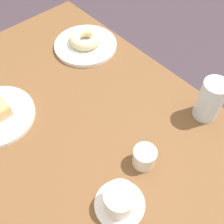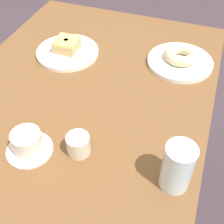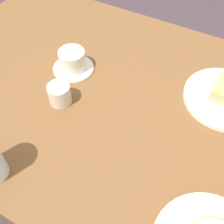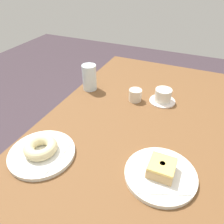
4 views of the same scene
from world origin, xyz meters
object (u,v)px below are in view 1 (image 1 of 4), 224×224
Objects in this scene: plate_sugar_ring at (86,45)px; water_glass at (210,100)px; donut_sugar_ring at (85,39)px; sugar_jar at (144,157)px; coffee_cup at (120,200)px.

water_glass reaches higher than plate_sugar_ring.
donut_sugar_ring is 0.52m from sugar_jar.
plate_sugar_ring is 0.51m from water_glass.
plate_sugar_ring is 1.74× the size of water_glass.
sugar_jar is at bearing -20.83° from donut_sugar_ring.
sugar_jar is (-0.04, 0.13, -0.00)m from coffee_cup.
coffee_cup is 2.01× the size of sugar_jar.
coffee_cup reaches higher than plate_sugar_ring.
water_glass is at bearing 94.56° from coffee_cup.
water_glass is at bearing 8.56° from donut_sugar_ring.
water_glass reaches higher than donut_sugar_ring.
coffee_cup is at bearing -71.87° from sugar_jar.
coffee_cup is (0.53, -0.31, -0.01)m from donut_sugar_ring.
sugar_jar reaches higher than donut_sugar_ring.
donut_sugar_ring is at bearing 159.17° from sugar_jar.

